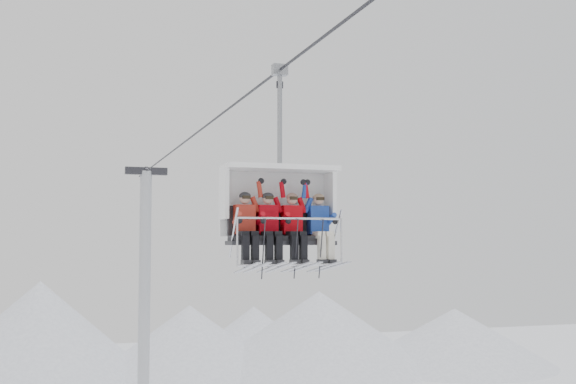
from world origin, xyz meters
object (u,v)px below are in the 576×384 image
object	(u,v)px
skier_center_right	(294,226)
skier_far_right	(320,226)
chairlift_carrier	(278,203)
skier_center_left	(269,226)
lift_tower_right	(144,329)
skier_far_left	(246,226)

from	to	relation	value
skier_center_right	skier_far_right	world-z (taller)	same
chairlift_carrier	skier_center_left	distance (m)	0.62
lift_tower_right	skier_far_left	xyz separation A→B (m)	(-0.73, -21.66, 4.41)
skier_center_right	chairlift_carrier	bearing A→B (deg)	126.48
skier_center_right	skier_far_right	size ratio (longest dim) A/B	1.00
chairlift_carrier	skier_far_right	bearing A→B (deg)	-21.35
chairlift_carrier	skier_far_left	distance (m)	0.92
lift_tower_right	chairlift_carrier	world-z (taller)	lift_tower_right
skier_center_left	chairlift_carrier	bearing A→B (deg)	48.44
chairlift_carrier	skier_far_right	world-z (taller)	chairlift_carrier
lift_tower_right	skier_far_left	bearing A→B (deg)	-91.93
chairlift_carrier	skier_center_left	bearing A→B (deg)	-131.56
chairlift_carrier	skier_far_left	size ratio (longest dim) A/B	2.36
lift_tower_right	skier_far_right	size ratio (longest dim) A/B	7.99
skier_far_left	skier_center_left	bearing A→B (deg)	0.00
lift_tower_right	skier_far_left	world-z (taller)	lift_tower_right
lift_tower_right	skier_center_right	world-z (taller)	lift_tower_right
skier_center_left	skier_far_right	distance (m)	1.05
lift_tower_right	skier_center_left	bearing A→B (deg)	-90.71
skier_center_right	lift_tower_right	bearing A→B (deg)	90.60
lift_tower_right	skier_far_left	size ratio (longest dim) A/B	7.99
skier_center_right	skier_far_right	bearing A→B (deg)	0.00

